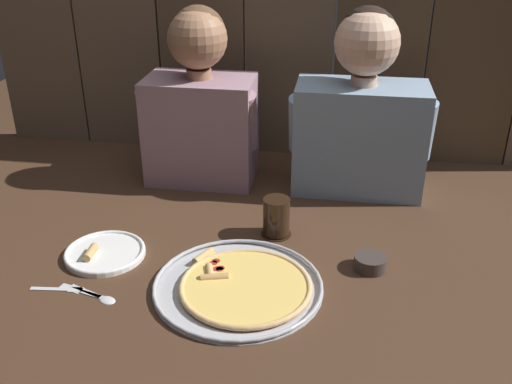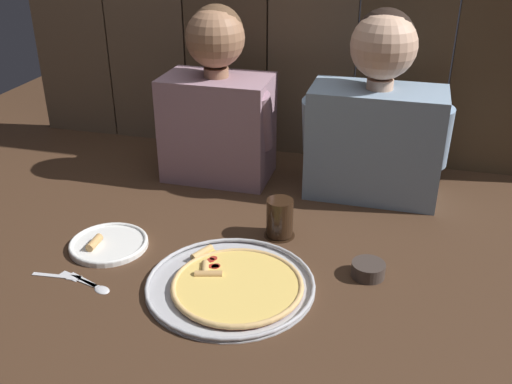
% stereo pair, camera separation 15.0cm
% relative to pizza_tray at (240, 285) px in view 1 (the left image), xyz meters
% --- Properties ---
extents(ground_plane, '(3.20, 3.20, 0.00)m').
position_rel_pizza_tray_xyz_m(ground_plane, '(0.02, 0.08, -0.01)').
color(ground_plane, '#422B1C').
extents(pizza_tray, '(0.42, 0.42, 0.03)m').
position_rel_pizza_tray_xyz_m(pizza_tray, '(0.00, 0.00, 0.00)').
color(pizza_tray, '#B2B2B7').
rests_on(pizza_tray, ground).
extents(dinner_plate, '(0.22, 0.22, 0.03)m').
position_rel_pizza_tray_xyz_m(dinner_plate, '(-0.39, 0.09, -0.00)').
color(dinner_plate, white).
rests_on(dinner_plate, ground).
extents(drinking_glass, '(0.09, 0.09, 0.11)m').
position_rel_pizza_tray_xyz_m(drinking_glass, '(0.06, 0.27, 0.05)').
color(drinking_glass, black).
rests_on(drinking_glass, ground).
extents(dipping_bowl, '(0.09, 0.09, 0.04)m').
position_rel_pizza_tray_xyz_m(dipping_bowl, '(0.32, 0.14, 0.01)').
color(dipping_bowl, '#3D332D').
rests_on(dipping_bowl, ground).
extents(table_fork, '(0.13, 0.03, 0.01)m').
position_rel_pizza_tray_xyz_m(table_fork, '(-0.44, -0.07, -0.01)').
color(table_fork, silver).
rests_on(table_fork, ground).
extents(table_knife, '(0.15, 0.06, 0.01)m').
position_rel_pizza_tray_xyz_m(table_knife, '(-0.37, -0.08, -0.01)').
color(table_knife, silver).
rests_on(table_knife, ground).
extents(table_spoon, '(0.14, 0.07, 0.01)m').
position_rel_pizza_tray_xyz_m(table_spoon, '(-0.33, -0.09, -0.01)').
color(table_spoon, silver).
rests_on(table_spoon, ground).
extents(diner_left, '(0.39, 0.22, 0.57)m').
position_rel_pizza_tray_xyz_m(diner_left, '(-0.24, 0.61, 0.25)').
color(diner_left, gray).
rests_on(diner_left, ground).
extents(diner_right, '(0.45, 0.21, 0.58)m').
position_rel_pizza_tray_xyz_m(diner_right, '(0.28, 0.61, 0.26)').
color(diner_right, '#849EB7').
rests_on(diner_right, ground).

